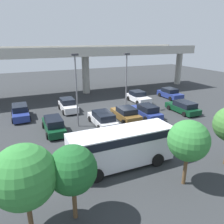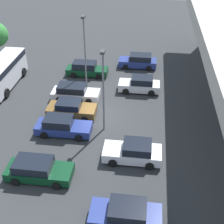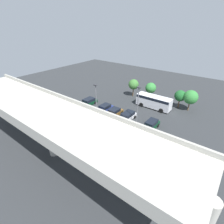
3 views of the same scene
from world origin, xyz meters
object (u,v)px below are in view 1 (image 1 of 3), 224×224
object	(u,v)px
tree_front_centre	(72,170)
tree_front_right	(189,141)
parked_car_7	(183,107)
lamp_post_mid_lot	(126,78)
parked_car_6	(138,97)
parked_car_0	(20,112)
parked_car_3	(103,119)
parked_car_8	(170,93)
parked_car_4	(126,114)
shuttle_bus	(122,145)
parked_car_5	(146,111)
tree_front_left	(24,177)
parked_car_1	(54,125)
lamp_post_near_aisle	(76,85)
parked_car_2	(68,105)

from	to	relation	value
tree_front_centre	tree_front_right	world-z (taller)	tree_front_right
parked_car_7	lamp_post_mid_lot	bearing A→B (deg)	58.45
tree_front_right	parked_car_7	bearing A→B (deg)	48.98
parked_car_6	parked_car_0	bearing A→B (deg)	-88.19
parked_car_3	parked_car_8	distance (m)	15.84
parked_car_4	shuttle_bus	size ratio (longest dim) A/B	0.58
parked_car_4	tree_front_right	xyz separation A→B (m)	(-2.08, -12.31, 2.42)
parked_car_5	parked_car_6	world-z (taller)	parked_car_6
parked_car_0	parked_car_4	world-z (taller)	parked_car_0
tree_front_centre	tree_front_right	bearing A→B (deg)	-0.78
tree_front_left	parked_car_1	bearing A→B (deg)	75.05
parked_car_3	lamp_post_near_aisle	size ratio (longest dim) A/B	0.62
parked_car_6	parked_car_8	distance (m)	5.93
parked_car_0	parked_car_6	xyz separation A→B (m)	(16.75, 0.53, -0.03)
parked_car_3	parked_car_4	world-z (taller)	parked_car_4
parked_car_4	tree_front_left	world-z (taller)	tree_front_left
lamp_post_near_aisle	tree_front_right	distance (m)	13.24
parked_car_0	parked_car_7	bearing A→B (deg)	72.24
parked_car_2	lamp_post_mid_lot	world-z (taller)	lamp_post_mid_lot
parked_car_0	shuttle_bus	bearing A→B (deg)	24.45
parked_car_1	shuttle_bus	bearing A→B (deg)	-156.94
parked_car_2	parked_car_7	bearing A→B (deg)	63.72
parked_car_1	parked_car_0	bearing A→B (deg)	26.37
parked_car_2	tree_front_right	world-z (taller)	tree_front_right
parked_car_6	tree_front_right	size ratio (longest dim) A/B	1.01
tree_front_centre	parked_car_5	bearing A→B (deg)	44.73
parked_car_2	tree_front_centre	world-z (taller)	tree_front_centre
parked_car_3	lamp_post_mid_lot	world-z (taller)	lamp_post_mid_lot
parked_car_7	tree_front_right	size ratio (longest dim) A/B	1.08
parked_car_8	tree_front_left	xyz separation A→B (m)	(-22.96, -18.38, 2.47)
parked_car_0	tree_front_left	world-z (taller)	tree_front_left
parked_car_2	parked_car_3	distance (m)	6.97
parked_car_2	shuttle_bus	size ratio (longest dim) A/B	0.55
parked_car_0	parked_car_3	size ratio (longest dim) A/B	0.93
parked_car_8	shuttle_bus	xyz separation A→B (m)	(-16.18, -14.79, 0.98)
shuttle_bus	tree_front_centre	world-z (taller)	tree_front_centre
parked_car_3	parked_car_5	distance (m)	5.89
lamp_post_mid_lot	tree_front_right	size ratio (longest dim) A/B	1.67
lamp_post_near_aisle	parked_car_6	bearing A→B (deg)	27.97
lamp_post_mid_lot	parked_car_8	bearing A→B (deg)	16.30
lamp_post_near_aisle	parked_car_4	bearing A→B (deg)	-3.43
parked_car_7	tree_front_centre	xyz separation A→B (m)	(-17.57, -11.66, 2.25)
tree_front_centre	shuttle_bus	bearing A→B (deg)	38.28
parked_car_8	shuttle_bus	world-z (taller)	shuttle_bus
tree_front_left	tree_front_right	bearing A→B (deg)	-0.62
parked_car_0	parked_car_1	distance (m)	6.60
lamp_post_near_aisle	lamp_post_mid_lot	world-z (taller)	lamp_post_near_aisle
parked_car_4	lamp_post_near_aisle	distance (m)	6.90
parked_car_3	lamp_post_near_aisle	distance (m)	4.70
parked_car_8	shuttle_bus	distance (m)	21.94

